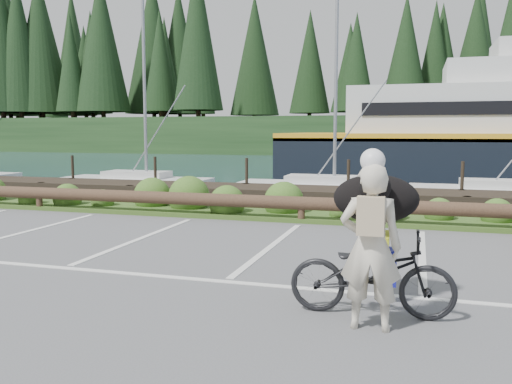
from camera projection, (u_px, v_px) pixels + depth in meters
ground at (235, 275)px, 7.83m from camera, size 72.00×72.00×0.00m
harbor_backdrop at (404, 144)px, 82.40m from camera, size 170.00×160.00×30.00m
vegetation_strip at (307, 216)px, 12.87m from camera, size 34.00×1.60×0.10m
log_rail at (301, 223)px, 12.21m from camera, size 32.00×0.30×0.60m
bicycle at (372, 274)px, 6.06m from camera, size 1.85×0.70×0.96m
cyclist at (371, 247)px, 5.60m from camera, size 0.65×0.44×1.75m
dog at (376, 199)px, 6.53m from camera, size 0.53×1.04×0.59m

